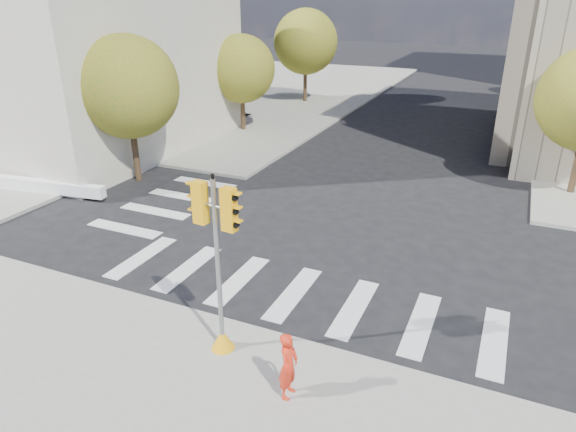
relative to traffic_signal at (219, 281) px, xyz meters
The scene contains 11 objects.
ground 5.50m from the traffic_signal, 83.48° to the left, with size 160.00×160.00×0.00m, color black.
sidewalk_far_left 36.71m from the traffic_signal, 121.98° to the left, with size 28.00×40.00×0.15m, color gray.
classical_building 23.84m from the traffic_signal, 146.01° to the left, with size 19.00×15.00×12.70m.
tree_lw_near 13.64m from the traffic_signal, 137.48° to the left, with size 4.40×4.40×6.41m.
tree_lw_mid 21.59m from the traffic_signal, 117.45° to the left, with size 4.00×4.00×5.77m.
tree_lw_far 30.84m from the traffic_signal, 108.82° to the left, with size 4.80×4.80×6.95m.
tree_re_mid 28.37m from the traffic_signal, 73.39° to the left, with size 4.60×4.60×6.66m.
tree_re_far 39.96m from the traffic_signal, 78.32° to the left, with size 4.00×4.00×5.88m.
traffic_signal is the anchor object (origin of this frame).
photographer 2.45m from the traffic_signal, 20.80° to the right, with size 0.55×0.36×1.51m, color red.
planter_wall 13.85m from the traffic_signal, 154.46° to the left, with size 6.00×0.40×0.50m, color white.
Camera 1 is at (4.90, -13.52, 7.89)m, focal length 32.00 mm.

